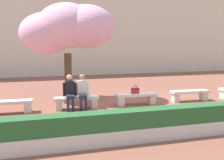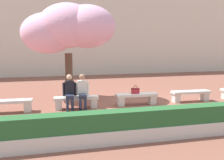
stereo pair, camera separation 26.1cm
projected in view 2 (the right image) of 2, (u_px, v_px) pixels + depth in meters
The scene contains 11 objects.
ground_plane at pixel (136, 105), 10.41m from camera, with size 100.00×100.00×0.00m, color brown.
building_facade at pixel (88, 27), 21.23m from camera, with size 28.00×4.00×7.41m, color beige.
stone_bench_west_end at pixel (8, 104), 9.20m from camera, with size 1.66×0.48×0.45m.
stone_bench_near_west at pixel (76, 101), 9.79m from camera, with size 1.66×0.48×0.45m.
stone_bench_center at pixel (137, 97), 10.37m from camera, with size 1.66×0.48×0.45m.
stone_bench_near_east at pixel (191, 94), 10.95m from camera, with size 1.66×0.48×0.45m.
person_seated_left at pixel (70, 91), 9.62m from camera, with size 0.51×0.70×1.29m.
person_seated_right at pixel (82, 90), 9.74m from camera, with size 0.51×0.71×1.29m.
handbag at pixel (135, 90), 10.33m from camera, with size 0.30×0.15×0.34m.
cherry_tree_main at pixel (69, 28), 11.06m from camera, with size 3.97×2.75×4.09m.
planter_hedge_foreground at pixel (183, 122), 6.90m from camera, with size 14.01×0.50×0.80m.
Camera 2 is at (-3.45, -9.61, 2.46)m, focal length 42.00 mm.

